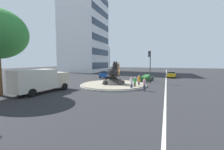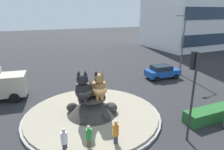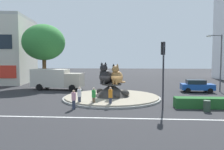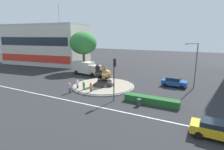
# 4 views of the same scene
# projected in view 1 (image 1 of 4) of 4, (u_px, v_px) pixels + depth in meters

# --- Properties ---
(ground_plane) EXTENTS (160.00, 160.00, 0.00)m
(ground_plane) POSITION_uv_depth(u_px,v_px,m) (113.00, 86.00, 23.91)
(ground_plane) COLOR #28282B
(lane_centreline) EXTENTS (112.00, 0.20, 0.01)m
(lane_centreline) POSITION_uv_depth(u_px,v_px,m) (166.00, 89.00, 21.22)
(lane_centreline) COLOR silver
(lane_centreline) RESTS_ON ground
(roundabout_island) EXTENTS (10.44, 10.44, 1.63)m
(roundabout_island) POSITION_uv_depth(u_px,v_px,m) (113.00, 83.00, 23.88)
(roundabout_island) COLOR gray
(roundabout_island) RESTS_ON ground
(cat_statue_black) EXTENTS (2.13, 2.37, 2.33)m
(cat_statue_black) POSITION_uv_depth(u_px,v_px,m) (113.00, 70.00, 23.06)
(cat_statue_black) COLOR black
(cat_statue_black) RESTS_ON roundabout_island
(cat_statue_tabby) EXTENTS (1.88, 2.28, 2.17)m
(cat_statue_tabby) POSITION_uv_depth(u_px,v_px,m) (115.00, 70.00, 24.17)
(cat_statue_tabby) COLOR #9E703D
(cat_statue_tabby) RESTS_ON roundabout_island
(traffic_light_mast) EXTENTS (0.33, 0.46, 5.66)m
(traffic_light_mast) POSITION_uv_depth(u_px,v_px,m) (150.00, 61.00, 26.13)
(traffic_light_mast) COLOR #2D2D33
(traffic_light_mast) RESTS_ON ground
(office_tower) EXTENTS (16.81, 14.20, 34.58)m
(office_tower) POSITION_uv_depth(u_px,v_px,m) (85.00, 27.00, 57.57)
(office_tower) COLOR silver
(office_tower) RESTS_ON ground
(clipped_hedge_strip) EXTENTS (6.96, 1.20, 0.90)m
(clipped_hedge_strip) POSITION_uv_depth(u_px,v_px,m) (146.00, 78.00, 31.25)
(clipped_hedge_strip) COLOR #235B28
(clipped_hedge_strip) RESTS_ON ground
(streetlight_arm) EXTENTS (2.06, 0.47, 7.39)m
(streetlight_arm) POSITION_uv_depth(u_px,v_px,m) (109.00, 60.00, 38.21)
(streetlight_arm) COLOR #4C4C51
(streetlight_arm) RESTS_ON ground
(pedestrian_orange_shirt) EXTENTS (0.36, 0.36, 1.77)m
(pedestrian_orange_shirt) POSITION_uv_depth(u_px,v_px,m) (139.00, 81.00, 22.60)
(pedestrian_orange_shirt) COLOR #33384C
(pedestrian_orange_shirt) RESTS_ON ground
(pedestrian_green_shirt) EXTENTS (0.36, 0.36, 1.66)m
(pedestrian_green_shirt) POSITION_uv_depth(u_px,v_px,m) (135.00, 82.00, 21.27)
(pedestrian_green_shirt) COLOR brown
(pedestrian_green_shirt) RESTS_ON ground
(pedestrian_white_shirt) EXTENTS (0.38, 0.38, 1.70)m
(pedestrian_white_shirt) POSITION_uv_depth(u_px,v_px,m) (131.00, 83.00, 20.05)
(pedestrian_white_shirt) COLOR #33384C
(pedestrian_white_shirt) RESTS_ON ground
(pedestrian_pink_shirt) EXTENTS (0.37, 0.37, 1.66)m
(pedestrian_pink_shirt) POSITION_uv_depth(u_px,v_px,m) (144.00, 84.00, 19.36)
(pedestrian_pink_shirt) COLOR #33384C
(pedestrian_pink_shirt) RESTS_ON ground
(sedan_on_far_lane) EXTENTS (4.51, 2.12, 1.49)m
(sedan_on_far_lane) POSITION_uv_depth(u_px,v_px,m) (171.00, 74.00, 36.11)
(sedan_on_far_lane) COLOR gold
(sedan_on_far_lane) RESTS_ON ground
(hatchback_near_shophouse) EXTENTS (4.16, 2.25, 1.60)m
(hatchback_near_shophouse) POSITION_uv_depth(u_px,v_px,m) (106.00, 74.00, 35.72)
(hatchback_near_shophouse) COLOR #19479E
(hatchback_near_shophouse) RESTS_ON ground
(delivery_box_truck) EXTENTS (7.37, 3.19, 2.87)m
(delivery_box_truck) POSITION_uv_depth(u_px,v_px,m) (41.00, 80.00, 18.32)
(delivery_box_truck) COLOR #B7AD99
(delivery_box_truck) RESTS_ON ground
(litter_bin) EXTENTS (0.56, 0.56, 0.90)m
(litter_bin) POSITION_uv_depth(u_px,v_px,m) (152.00, 79.00, 29.67)
(litter_bin) COLOR #2D4233
(litter_bin) RESTS_ON ground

